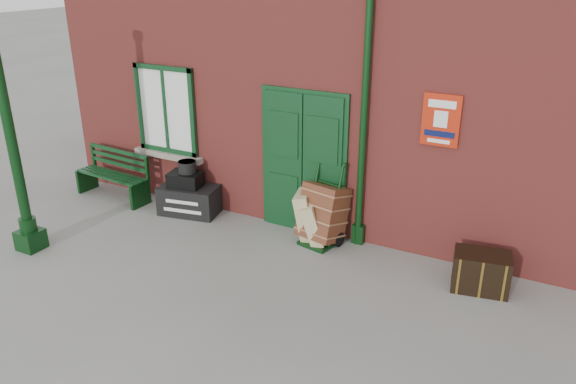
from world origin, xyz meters
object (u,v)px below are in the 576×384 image
Objects in this scene: houdini_trunk at (189,200)px; bench at (114,173)px; dark_trunk at (481,271)px; porter_trolley at (323,213)px.

bench is at bearing 170.44° from houdini_trunk.
dark_trunk is (6.42, -0.13, -0.20)m from bench.
dark_trunk is (2.37, -0.25, -0.23)m from porter_trolley.
porter_trolley reaches higher than bench.
porter_trolley is at bearing -8.71° from houdini_trunk.
dark_trunk is at bearing 3.74° from bench.
houdini_trunk is at bearing 167.67° from dark_trunk.
bench is at bearing -165.55° from porter_trolley.
porter_trolley is (2.43, 0.09, 0.24)m from houdini_trunk.
bench is 1.19× the size of porter_trolley.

